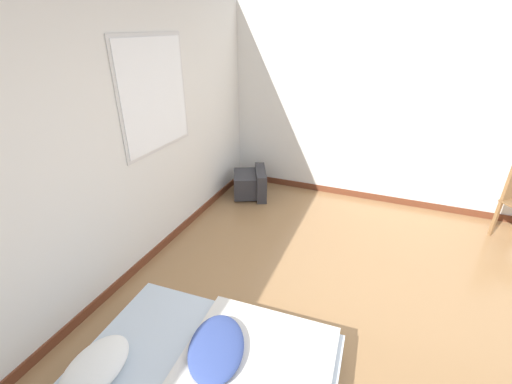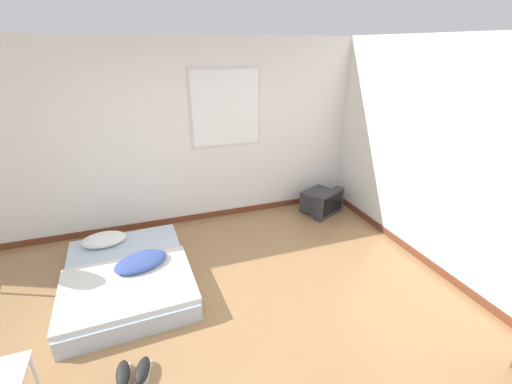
% 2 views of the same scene
% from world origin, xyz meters
% --- Properties ---
extents(ground_plane, '(20.00, 20.00, 0.00)m').
position_xyz_m(ground_plane, '(0.00, 0.00, 0.00)').
color(ground_plane, '#997047').
extents(wall_back, '(7.92, 0.08, 2.60)m').
position_xyz_m(wall_back, '(0.01, 2.47, 1.29)').
color(wall_back, white).
rests_on(wall_back, ground_plane).
extents(wall_right, '(0.08, 7.28, 2.60)m').
position_xyz_m(wall_right, '(2.79, 0.00, 1.29)').
color(wall_right, white).
rests_on(wall_right, ground_plane).
extents(mattress_bed, '(1.37, 1.79, 0.34)m').
position_xyz_m(mattress_bed, '(-0.71, 1.14, 0.13)').
color(mattress_bed, silver).
rests_on(mattress_bed, ground_plane).
extents(crt_tv, '(0.69, 0.64, 0.40)m').
position_xyz_m(crt_tv, '(2.23, 2.02, 0.19)').
color(crt_tv, '#333338').
rests_on(crt_tv, ground_plane).
extents(sneaker_pair, '(0.29, 0.29, 0.10)m').
position_xyz_m(sneaker_pair, '(-0.68, -0.11, 0.05)').
color(sneaker_pair, silver).
rests_on(sneaker_pair, ground_plane).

